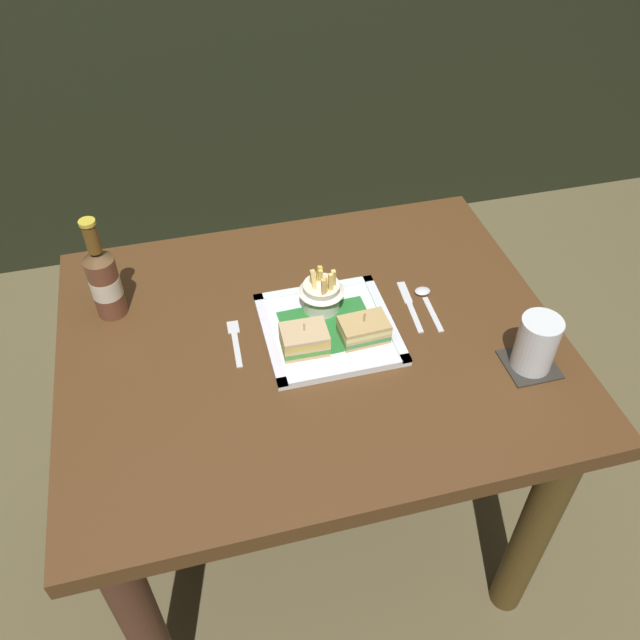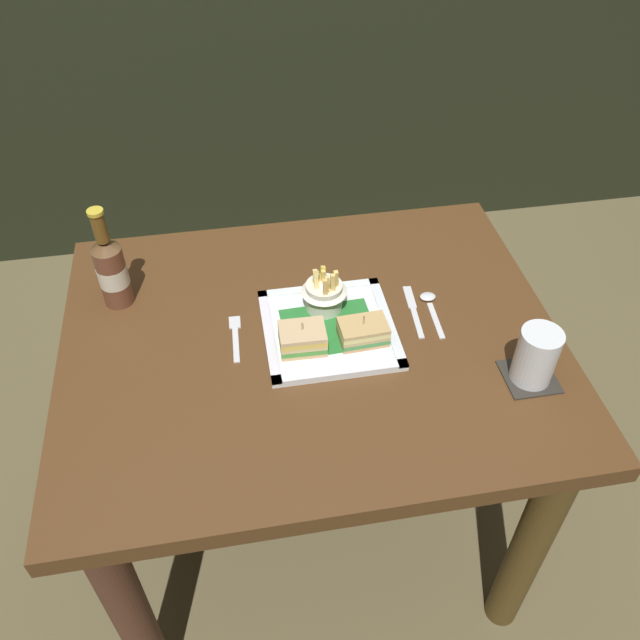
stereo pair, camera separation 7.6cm
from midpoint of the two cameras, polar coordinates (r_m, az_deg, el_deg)
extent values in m
plane|color=brown|center=(1.95, -1.71, -17.16)|extent=(6.00, 6.00, 0.00)
cube|color=#503219|center=(1.36, -2.34, -2.14)|extent=(1.02, 0.82, 0.04)
cylinder|color=#4D2C20|center=(1.50, -16.64, -24.31)|extent=(0.08, 0.08, 0.71)
cylinder|color=#4C3918|center=(1.60, 16.90, -17.06)|extent=(0.08, 0.08, 0.71)
cylinder|color=#473425|center=(1.87, -17.40, -5.29)|extent=(0.08, 0.08, 0.71)
cylinder|color=#483B17|center=(1.95, 8.26, -0.72)|extent=(0.08, 0.08, 0.71)
cube|color=white|center=(1.36, -0.85, -0.87)|extent=(0.27, 0.27, 0.01)
cube|color=#26742F|center=(1.35, -0.85, -0.69)|extent=(0.19, 0.15, 0.00)
cube|color=white|center=(1.27, 0.49, -4.44)|extent=(0.27, 0.02, 0.01)
cube|color=white|center=(1.44, -2.03, 2.73)|extent=(0.27, 0.02, 0.01)
cube|color=silver|center=(1.34, -6.05, -1.55)|extent=(0.02, 0.27, 0.01)
cube|color=white|center=(1.38, 4.19, 0.27)|extent=(0.02, 0.27, 0.01)
cube|color=tan|center=(1.31, -3.01, -2.37)|extent=(0.09, 0.07, 0.01)
cube|color=#4B9339|center=(1.30, -3.03, -2.06)|extent=(0.09, 0.07, 0.01)
cube|color=#D8B67D|center=(1.30, -3.04, -1.75)|extent=(0.09, 0.07, 0.01)
cube|color=#E2BC4D|center=(1.29, -3.06, -1.43)|extent=(0.09, 0.07, 0.01)
cube|color=tan|center=(1.28, -3.08, -1.11)|extent=(0.09, 0.07, 0.01)
cylinder|color=tan|center=(1.29, -3.06, -1.43)|extent=(0.00, 0.00, 0.07)
cube|color=tan|center=(1.33, 2.18, -1.44)|extent=(0.10, 0.07, 0.01)
cube|color=#468B47|center=(1.32, 2.19, -1.16)|extent=(0.10, 0.07, 0.01)
cube|color=tan|center=(1.32, 2.20, -0.88)|extent=(0.10, 0.07, 0.01)
cube|color=#E1D383|center=(1.31, 2.21, -0.59)|extent=(0.10, 0.07, 0.01)
cube|color=tan|center=(1.30, 2.22, -0.30)|extent=(0.10, 0.07, 0.01)
cylinder|color=tan|center=(1.31, 2.21, -0.51)|extent=(0.00, 0.00, 0.07)
cylinder|color=silver|center=(1.37, -1.45, 2.04)|extent=(0.08, 0.08, 0.07)
cone|color=white|center=(1.36, -1.48, 2.96)|extent=(0.10, 0.10, 0.03)
cube|color=#D8BF5A|center=(1.36, -1.60, 3.27)|extent=(0.01, 0.01, 0.06)
cube|color=#E3C563|center=(1.35, -0.45, 3.24)|extent=(0.01, 0.02, 0.07)
cube|color=#D7B863|center=(1.35, -1.16, 2.81)|extent=(0.01, 0.01, 0.06)
cube|color=#F6D97C|center=(1.34, -2.11, 3.00)|extent=(0.01, 0.02, 0.07)
cube|color=#EECA6B|center=(1.34, -0.70, 2.82)|extent=(0.01, 0.01, 0.07)
cube|color=#E9C652|center=(1.36, -1.79, 3.42)|extent=(0.02, 0.02, 0.07)
cube|color=#E6B365|center=(1.33, -1.31, 2.41)|extent=(0.01, 0.01, 0.07)
cube|color=#E3C356|center=(1.36, -2.31, 3.19)|extent=(0.02, 0.02, 0.06)
cube|color=#D7BB52|center=(1.34, -1.14, 2.43)|extent=(0.02, 0.01, 0.06)
cylinder|color=brown|center=(1.44, -19.60, 2.71)|extent=(0.06, 0.06, 0.14)
cone|color=brown|center=(1.39, -20.39, 5.24)|extent=(0.06, 0.06, 0.02)
cylinder|color=brown|center=(1.36, -20.83, 6.66)|extent=(0.03, 0.03, 0.07)
cylinder|color=gold|center=(1.34, -21.22, 7.90)|extent=(0.03, 0.03, 0.01)
cylinder|color=beige|center=(1.44, -19.63, 2.80)|extent=(0.06, 0.06, 0.05)
cube|color=#2D2A24|center=(1.35, 16.28, -3.78)|extent=(0.10, 0.10, 0.00)
cylinder|color=silver|center=(1.30, 16.79, -2.01)|extent=(0.08, 0.08, 0.12)
cylinder|color=silver|center=(1.33, 16.45, -3.18)|extent=(0.07, 0.07, 0.04)
cube|color=silver|center=(1.34, -8.88, -2.63)|extent=(0.02, 0.10, 0.00)
cube|color=silver|center=(1.38, -9.15, -0.67)|extent=(0.03, 0.04, 0.00)
cube|color=silver|center=(1.40, 6.74, 0.18)|extent=(0.02, 0.09, 0.00)
cube|color=silver|center=(1.45, 5.92, 2.36)|extent=(0.02, 0.07, 0.00)
cube|color=silver|center=(1.41, 8.30, 0.46)|extent=(0.02, 0.11, 0.00)
ellipsoid|color=silver|center=(1.45, 7.46, 2.48)|extent=(0.04, 0.03, 0.01)
camera|label=1|loc=(0.04, -91.64, -1.57)|focal=36.69mm
camera|label=2|loc=(0.04, 88.36, 1.57)|focal=36.69mm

